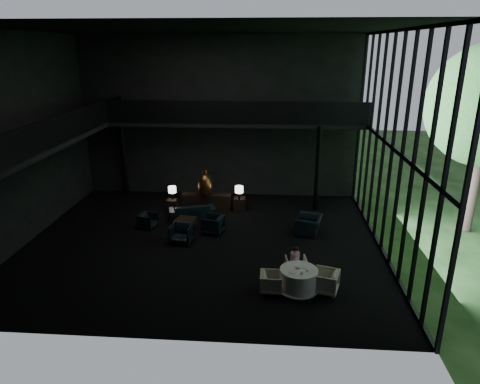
# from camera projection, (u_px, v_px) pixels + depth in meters

# --- Properties ---
(floor) EXTENTS (14.00, 12.00, 0.02)m
(floor) POSITION_uv_depth(u_px,v_px,m) (204.00, 242.00, 17.09)
(floor) COLOR black
(floor) RESTS_ON ground
(ceiling) EXTENTS (14.00, 12.00, 0.02)m
(ceiling) POSITION_uv_depth(u_px,v_px,m) (197.00, 29.00, 14.48)
(ceiling) COLOR black
(ceiling) RESTS_ON ground
(wall_back) EXTENTS (14.00, 0.04, 8.00)m
(wall_back) POSITION_uv_depth(u_px,v_px,m) (220.00, 118.00, 21.44)
(wall_back) COLOR black
(wall_back) RESTS_ON ground
(wall_front) EXTENTS (14.00, 0.04, 8.00)m
(wall_front) POSITION_uv_depth(u_px,v_px,m) (160.00, 200.00, 10.13)
(wall_front) COLOR black
(wall_front) RESTS_ON ground
(wall_left) EXTENTS (0.04, 12.00, 8.00)m
(wall_left) POSITION_uv_depth(u_px,v_px,m) (19.00, 141.00, 16.26)
(wall_left) COLOR black
(wall_left) RESTS_ON ground
(curtain_wall) EXTENTS (0.20, 12.00, 8.00)m
(curtain_wall) POSITION_uv_depth(u_px,v_px,m) (393.00, 147.00, 15.31)
(curtain_wall) COLOR black
(curtain_wall) RESTS_ON ground
(mezzanine_left) EXTENTS (2.00, 12.00, 0.25)m
(mezzanine_left) POSITION_uv_depth(u_px,v_px,m) (44.00, 142.00, 16.20)
(mezzanine_left) COLOR black
(mezzanine_left) RESTS_ON wall_left
(mezzanine_back) EXTENTS (12.00, 2.00, 0.25)m
(mezzanine_back) POSITION_uv_depth(u_px,v_px,m) (238.00, 122.00, 20.43)
(mezzanine_back) COLOR black
(mezzanine_back) RESTS_ON wall_back
(railing_left) EXTENTS (0.06, 12.00, 1.00)m
(railing_left) POSITION_uv_depth(u_px,v_px,m) (67.00, 126.00, 15.93)
(railing_left) COLOR black
(railing_left) RESTS_ON mezzanine_left
(railing_back) EXTENTS (12.00, 0.06, 1.00)m
(railing_back) POSITION_uv_depth(u_px,v_px,m) (236.00, 112.00, 19.29)
(railing_back) COLOR black
(railing_back) RESTS_ON mezzanine_back
(column_nw) EXTENTS (0.24, 0.24, 4.00)m
(column_nw) POSITION_uv_depth(u_px,v_px,m) (124.00, 157.00, 22.15)
(column_nw) COLOR black
(column_nw) RESTS_ON floor
(column_ne) EXTENTS (0.24, 0.24, 4.00)m
(column_ne) POSITION_uv_depth(u_px,v_px,m) (318.00, 169.00, 19.88)
(column_ne) COLOR black
(column_ne) RESTS_ON floor
(console) EXTENTS (2.32, 0.53, 0.74)m
(console) POSITION_uv_depth(u_px,v_px,m) (206.00, 201.00, 20.52)
(console) COLOR black
(console) RESTS_ON floor
(bronze_urn) EXTENTS (0.70, 0.70, 1.30)m
(bronze_urn) POSITION_uv_depth(u_px,v_px,m) (205.00, 185.00, 19.97)
(bronze_urn) COLOR #A36D2B
(bronze_urn) RESTS_ON console
(side_table_left) EXTENTS (0.46, 0.46, 0.50)m
(side_table_left) POSITION_uv_depth(u_px,v_px,m) (172.00, 205.00, 20.43)
(side_table_left) COLOR black
(side_table_left) RESTS_ON floor
(table_lamp_left) EXTENTS (0.37, 0.37, 0.62)m
(table_lamp_left) POSITION_uv_depth(u_px,v_px,m) (172.00, 190.00, 20.31)
(table_lamp_left) COLOR black
(table_lamp_left) RESTS_ON side_table_left
(side_table_right) EXTENTS (0.54, 0.54, 0.59)m
(side_table_right) POSITION_uv_depth(u_px,v_px,m) (239.00, 204.00, 20.42)
(side_table_right) COLOR black
(side_table_right) RESTS_ON floor
(table_lamp_right) EXTENTS (0.38, 0.38, 0.64)m
(table_lamp_right) POSITION_uv_depth(u_px,v_px,m) (239.00, 190.00, 19.99)
(table_lamp_right) COLOR black
(table_lamp_right) RESTS_ON side_table_right
(sofa) EXTENTS (2.20, 1.23, 0.83)m
(sofa) POSITION_uv_depth(u_px,v_px,m) (192.00, 208.00, 19.53)
(sofa) COLOR black
(sofa) RESTS_ON floor
(lounge_armchair_west) EXTENTS (0.72, 0.74, 0.63)m
(lounge_armchair_west) POSITION_uv_depth(u_px,v_px,m) (148.00, 221.00, 18.38)
(lounge_armchair_west) COLOR black
(lounge_armchair_west) RESTS_ON floor
(lounge_armchair_east) EXTENTS (0.99, 1.03, 0.89)m
(lounge_armchair_east) POSITION_uv_depth(u_px,v_px,m) (213.00, 223.00, 17.83)
(lounge_armchair_east) COLOR black
(lounge_armchair_east) RESTS_ON floor
(lounge_armchair_south) EXTENTS (1.01, 0.96, 0.93)m
(lounge_armchair_south) POSITION_uv_depth(u_px,v_px,m) (182.00, 232.00, 16.94)
(lounge_armchair_south) COLOR black
(lounge_armchair_south) RESTS_ON floor
(window_armchair) EXTENTS (1.04, 1.35, 1.05)m
(window_armchair) POSITION_uv_depth(u_px,v_px,m) (309.00, 222.00, 17.77)
(window_armchair) COLOR black
(window_armchair) RESTS_ON floor
(coffee_table) EXTENTS (0.95, 0.95, 0.36)m
(coffee_table) POSITION_uv_depth(u_px,v_px,m) (186.00, 223.00, 18.53)
(coffee_table) COLOR black
(coffee_table) RESTS_ON floor
(dining_table) EXTENTS (1.37, 1.37, 0.75)m
(dining_table) POSITION_uv_depth(u_px,v_px,m) (298.00, 281.00, 13.65)
(dining_table) COLOR white
(dining_table) RESTS_ON floor
(dining_chair_north) EXTENTS (0.71, 0.67, 0.66)m
(dining_chair_north) POSITION_uv_depth(u_px,v_px,m) (296.00, 267.00, 14.54)
(dining_chair_north) COLOR tan
(dining_chair_north) RESTS_ON floor
(dining_chair_east) EXTENTS (0.96, 0.99, 0.82)m
(dining_chair_east) POSITION_uv_depth(u_px,v_px,m) (325.00, 280.00, 13.55)
(dining_chair_east) COLOR tan
(dining_chair_east) RESTS_ON floor
(dining_chair_west) EXTENTS (0.60, 0.64, 0.65)m
(dining_chair_west) POSITION_uv_depth(u_px,v_px,m) (271.00, 282.00, 13.61)
(dining_chair_west) COLOR tan
(dining_chair_west) RESTS_ON floor
(child) EXTENTS (0.31, 0.31, 0.65)m
(child) POSITION_uv_depth(u_px,v_px,m) (295.00, 256.00, 14.35)
(child) COLOR pink
(child) RESTS_ON dining_chair_north
(plate_a) EXTENTS (0.28, 0.28, 0.02)m
(plate_a) POSITION_uv_depth(u_px,v_px,m) (293.00, 272.00, 13.35)
(plate_a) COLOR white
(plate_a) RESTS_ON dining_table
(plate_b) EXTENTS (0.24, 0.24, 0.01)m
(plate_b) POSITION_uv_depth(u_px,v_px,m) (305.00, 267.00, 13.65)
(plate_b) COLOR white
(plate_b) RESTS_ON dining_table
(saucer) EXTENTS (0.14, 0.14, 0.01)m
(saucer) POSITION_uv_depth(u_px,v_px,m) (307.00, 270.00, 13.47)
(saucer) COLOR white
(saucer) RESTS_ON dining_table
(coffee_cup) EXTENTS (0.07, 0.07, 0.05)m
(coffee_cup) POSITION_uv_depth(u_px,v_px,m) (307.00, 270.00, 13.40)
(coffee_cup) COLOR white
(coffee_cup) RESTS_ON saucer
(cereal_bowl) EXTENTS (0.17, 0.17, 0.08)m
(cereal_bowl) POSITION_uv_depth(u_px,v_px,m) (298.00, 267.00, 13.59)
(cereal_bowl) COLOR white
(cereal_bowl) RESTS_ON dining_table
(cream_pot) EXTENTS (0.08, 0.08, 0.07)m
(cream_pot) POSITION_uv_depth(u_px,v_px,m) (302.00, 273.00, 13.21)
(cream_pot) COLOR #99999E
(cream_pot) RESTS_ON dining_table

